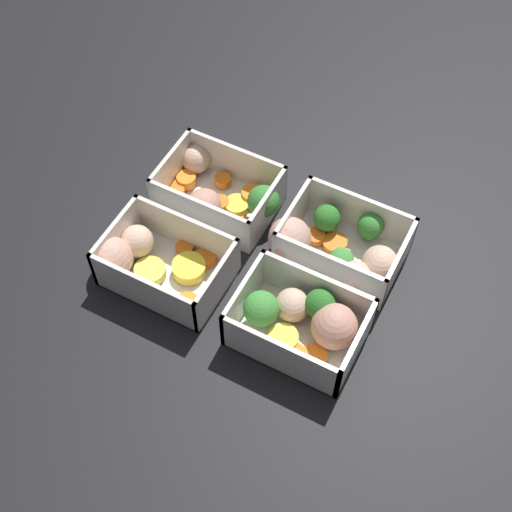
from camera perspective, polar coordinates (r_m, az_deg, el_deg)
ground_plane at (r=0.84m, az=-0.00°, el=-0.80°), size 4.00×4.00×0.00m
container_near_left at (r=0.82m, az=-8.58°, el=-0.37°), size 0.16×0.11×0.06m
container_near_right at (r=0.77m, az=3.81°, el=-5.20°), size 0.14×0.10×0.06m
container_far_left at (r=0.87m, az=-2.90°, el=5.07°), size 0.16×0.11×0.06m
container_far_right at (r=0.83m, az=6.47°, el=0.77°), size 0.16×0.11×0.06m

